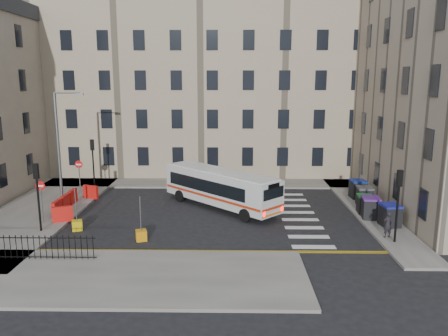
{
  "coord_description": "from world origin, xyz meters",
  "views": [
    {
      "loc": [
        -0.58,
        -28.77,
        9.06
      ],
      "look_at": [
        -1.07,
        1.06,
        3.0
      ],
      "focal_mm": 35.0,
      "sensor_mm": 36.0,
      "label": 1
    }
  ],
  "objects_px": {
    "wheelie_bin_a": "(390,215)",
    "wheelie_bin_d": "(365,196)",
    "wheelie_bin_b": "(370,208)",
    "bus": "(220,187)",
    "wheelie_bin_e": "(358,189)",
    "streetlamp": "(58,147)",
    "bollard_chevron": "(141,235)",
    "pedestrian": "(388,225)",
    "bollard_yellow": "(77,225)",
    "wheelie_bin_c": "(365,204)"
  },
  "relations": [
    {
      "from": "wheelie_bin_c",
      "to": "bollard_yellow",
      "type": "distance_m",
      "value": 18.83
    },
    {
      "from": "streetlamp",
      "to": "pedestrian",
      "type": "bearing_deg",
      "value": -17.66
    },
    {
      "from": "streetlamp",
      "to": "bus",
      "type": "distance_m",
      "value": 12.0
    },
    {
      "from": "wheelie_bin_e",
      "to": "bollard_chevron",
      "type": "xyz_separation_m",
      "value": [
        -14.85,
        -8.92,
        -0.55
      ]
    },
    {
      "from": "wheelie_bin_e",
      "to": "bollard_chevron",
      "type": "height_order",
      "value": "wheelie_bin_e"
    },
    {
      "from": "wheelie_bin_b",
      "to": "wheelie_bin_c",
      "type": "height_order",
      "value": "wheelie_bin_b"
    },
    {
      "from": "wheelie_bin_a",
      "to": "wheelie_bin_d",
      "type": "bearing_deg",
      "value": 85.92
    },
    {
      "from": "bollard_yellow",
      "to": "wheelie_bin_c",
      "type": "bearing_deg",
      "value": 10.35
    },
    {
      "from": "bus",
      "to": "wheelie_bin_e",
      "type": "xyz_separation_m",
      "value": [
        10.47,
        2.31,
        -0.69
      ]
    },
    {
      "from": "bus",
      "to": "wheelie_bin_c",
      "type": "relative_size",
      "value": 6.91
    },
    {
      "from": "streetlamp",
      "to": "wheelie_bin_d",
      "type": "height_order",
      "value": "streetlamp"
    },
    {
      "from": "wheelie_bin_b",
      "to": "wheelie_bin_c",
      "type": "relative_size",
      "value": 1.15
    },
    {
      "from": "pedestrian",
      "to": "wheelie_bin_c",
      "type": "bearing_deg",
      "value": -108.31
    },
    {
      "from": "bollard_chevron",
      "to": "wheelie_bin_d",
      "type": "bearing_deg",
      "value": 24.83
    },
    {
      "from": "wheelie_bin_a",
      "to": "bollard_chevron",
      "type": "height_order",
      "value": "wheelie_bin_a"
    },
    {
      "from": "streetlamp",
      "to": "wheelie_bin_e",
      "type": "distance_m",
      "value": 22.48
    },
    {
      "from": "streetlamp",
      "to": "wheelie_bin_e",
      "type": "relative_size",
      "value": 5.86
    },
    {
      "from": "streetlamp",
      "to": "bollard_yellow",
      "type": "bearing_deg",
      "value": -61.19
    },
    {
      "from": "wheelie_bin_d",
      "to": "wheelie_bin_e",
      "type": "height_order",
      "value": "wheelie_bin_e"
    },
    {
      "from": "streetlamp",
      "to": "bollard_yellow",
      "type": "height_order",
      "value": "streetlamp"
    },
    {
      "from": "wheelie_bin_a",
      "to": "wheelie_bin_e",
      "type": "xyz_separation_m",
      "value": [
        -0.13,
        6.55,
        0.01
      ]
    },
    {
      "from": "wheelie_bin_a",
      "to": "pedestrian",
      "type": "height_order",
      "value": "pedestrian"
    },
    {
      "from": "wheelie_bin_c",
      "to": "wheelie_bin_d",
      "type": "distance_m",
      "value": 1.84
    },
    {
      "from": "wheelie_bin_b",
      "to": "wheelie_bin_e",
      "type": "xyz_separation_m",
      "value": [
        0.58,
        5.0,
        -0.01
      ]
    },
    {
      "from": "wheelie_bin_c",
      "to": "pedestrian",
      "type": "relative_size",
      "value": 0.8
    },
    {
      "from": "bollard_chevron",
      "to": "streetlamp",
      "type": "bearing_deg",
      "value": 135.58
    },
    {
      "from": "wheelie_bin_c",
      "to": "wheelie_bin_e",
      "type": "height_order",
      "value": "wheelie_bin_e"
    },
    {
      "from": "streetlamp",
      "to": "pedestrian",
      "type": "height_order",
      "value": "streetlamp"
    },
    {
      "from": "wheelie_bin_c",
      "to": "pedestrian",
      "type": "bearing_deg",
      "value": -86.64
    },
    {
      "from": "bus",
      "to": "bollard_chevron",
      "type": "height_order",
      "value": "bus"
    },
    {
      "from": "wheelie_bin_c",
      "to": "pedestrian",
      "type": "height_order",
      "value": "pedestrian"
    },
    {
      "from": "bus",
      "to": "bollard_chevron",
      "type": "bearing_deg",
      "value": -168.56
    },
    {
      "from": "wheelie_bin_c",
      "to": "streetlamp",
      "type": "bearing_deg",
      "value": 179.25
    },
    {
      "from": "wheelie_bin_a",
      "to": "wheelie_bin_b",
      "type": "xyz_separation_m",
      "value": [
        -0.72,
        1.55,
        0.02
      ]
    },
    {
      "from": "bollard_chevron",
      "to": "wheelie_bin_c",
      "type": "bearing_deg",
      "value": 19.58
    },
    {
      "from": "streetlamp",
      "to": "wheelie_bin_d",
      "type": "distance_m",
      "value": 22.31
    },
    {
      "from": "bus",
      "to": "wheelie_bin_b",
      "type": "relative_size",
      "value": 6.03
    },
    {
      "from": "bus",
      "to": "bollard_yellow",
      "type": "distance_m",
      "value": 10.04
    },
    {
      "from": "wheelie_bin_a",
      "to": "wheelie_bin_d",
      "type": "distance_m",
      "value": 4.46
    },
    {
      "from": "streetlamp",
      "to": "wheelie_bin_b",
      "type": "bearing_deg",
      "value": -8.49
    },
    {
      "from": "streetlamp",
      "to": "bollard_chevron",
      "type": "height_order",
      "value": "streetlamp"
    },
    {
      "from": "bollard_yellow",
      "to": "bollard_chevron",
      "type": "distance_m",
      "value": 4.6
    },
    {
      "from": "wheelie_bin_a",
      "to": "bollard_yellow",
      "type": "xyz_separation_m",
      "value": [
        -19.26,
        -0.69,
        -0.54
      ]
    },
    {
      "from": "wheelie_bin_a",
      "to": "wheelie_bin_c",
      "type": "bearing_deg",
      "value": 98.47
    },
    {
      "from": "streetlamp",
      "to": "wheelie_bin_c",
      "type": "bearing_deg",
      "value": -5.51
    },
    {
      "from": "pedestrian",
      "to": "bollard_yellow",
      "type": "xyz_separation_m",
      "value": [
        -18.4,
        1.36,
        -0.62
      ]
    },
    {
      "from": "streetlamp",
      "to": "wheelie_bin_d",
      "type": "relative_size",
      "value": 5.94
    },
    {
      "from": "streetlamp",
      "to": "wheelie_bin_a",
      "type": "relative_size",
      "value": 5.94
    },
    {
      "from": "wheelie_bin_a",
      "to": "wheelie_bin_e",
      "type": "distance_m",
      "value": 6.55
    },
    {
      "from": "wheelie_bin_c",
      "to": "bollard_chevron",
      "type": "height_order",
      "value": "wheelie_bin_c"
    }
  ]
}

